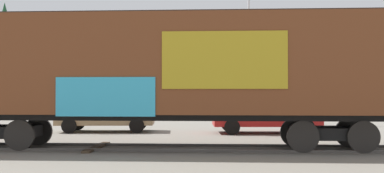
# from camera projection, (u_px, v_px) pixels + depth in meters

# --- Properties ---
(ground_plane) EXTENTS (260.00, 260.00, 0.00)m
(ground_plane) POSITION_uv_depth(u_px,v_px,m) (162.00, 149.00, 14.33)
(ground_plane) COLOR slate
(track) EXTENTS (60.01, 4.29, 0.08)m
(track) POSITION_uv_depth(u_px,v_px,m) (214.00, 148.00, 14.24)
(track) COLOR #4C4742
(track) RESTS_ON ground_plane
(freight_car) EXTENTS (15.81, 3.42, 4.24)m
(freight_car) POSITION_uv_depth(u_px,v_px,m) (162.00, 68.00, 14.36)
(freight_car) COLOR brown
(freight_car) RESTS_ON ground_plane
(flagpole) EXTENTS (1.18, 0.87, 8.71)m
(flagpole) POSITION_uv_depth(u_px,v_px,m) (252.00, 27.00, 26.70)
(flagpole) COLOR silver
(flagpole) RESTS_ON ground_plane
(hillside) EXTENTS (114.23, 36.66, 15.52)m
(hillside) POSITION_uv_depth(u_px,v_px,m) (193.00, 72.00, 80.17)
(hillside) COLOR silver
(hillside) RESTS_ON ground_plane
(parked_car_tan) EXTENTS (4.29, 2.11, 1.49)m
(parked_car_tan) POSITION_uv_depth(u_px,v_px,m) (105.00, 114.00, 20.75)
(parked_car_tan) COLOR #9E8966
(parked_car_tan) RESTS_ON ground_plane
(parked_car_red) EXTENTS (4.52, 2.10, 1.85)m
(parked_car_red) POSITION_uv_depth(u_px,v_px,m) (264.00, 111.00, 20.04)
(parked_car_red) COLOR #B21E1E
(parked_car_red) RESTS_ON ground_plane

